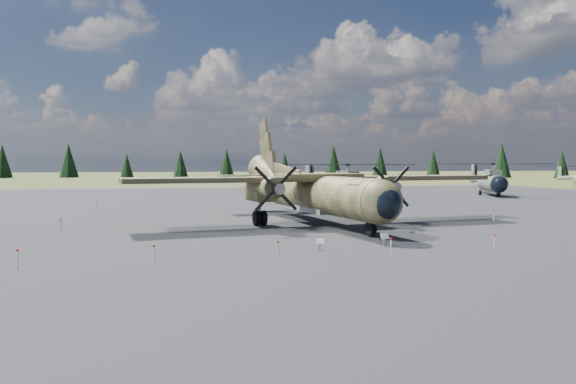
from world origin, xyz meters
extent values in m
plane|color=brown|center=(0.00, 0.00, 0.00)|extent=(500.00, 500.00, 0.00)
cube|color=#56575B|center=(0.00, 10.00, 0.00)|extent=(120.00, 120.00, 0.04)
cylinder|color=#333A1F|center=(2.19, 0.78, 2.34)|extent=(5.39, 18.52, 2.85)
sphere|color=#333A1F|center=(3.47, -8.28, 2.34)|extent=(3.16, 3.16, 2.79)
sphere|color=black|center=(3.55, -8.83, 2.29)|extent=(2.32, 2.32, 2.05)
cube|color=black|center=(3.25, -6.67, 3.10)|extent=(2.24, 1.90, 0.56)
cone|color=#333A1F|center=(0.50, 12.66, 3.41)|extent=(3.75, 7.31, 4.28)
cube|color=#949699|center=(2.04, 1.79, 1.17)|extent=(2.77, 6.31, 0.51)
cube|color=#2D361C|center=(2.11, 1.28, 3.51)|extent=(29.68, 7.57, 0.36)
cube|color=#333A1F|center=(2.11, 1.28, 3.73)|extent=(6.56, 4.48, 0.36)
cylinder|color=#333A1F|center=(-2.37, 0.34, 2.95)|extent=(2.25, 5.45, 1.53)
cube|color=#333A1F|center=(-2.49, 1.14, 2.29)|extent=(2.00, 3.64, 0.81)
cone|color=gray|center=(-1.91, -2.93, 2.95)|extent=(0.89, 1.01, 0.77)
cylinder|color=black|center=(-2.49, 1.14, 0.56)|extent=(1.04, 1.23, 1.12)
cylinder|color=#333A1F|center=(6.69, 1.63, 2.95)|extent=(2.25, 5.45, 1.53)
cube|color=#333A1F|center=(6.57, 2.43, 2.29)|extent=(2.00, 3.64, 0.81)
cone|color=gray|center=(7.15, -1.65, 2.95)|extent=(0.89, 1.01, 0.77)
cylinder|color=black|center=(6.57, 2.43, 0.56)|extent=(1.04, 1.23, 1.12)
cube|color=#333A1F|center=(1.04, 8.83, 4.02)|extent=(1.36, 7.64, 1.71)
cube|color=#2D361C|center=(0.43, 13.16, 3.46)|extent=(9.98, 3.59, 0.22)
cylinder|color=gray|center=(3.30, -7.07, 1.30)|extent=(0.16, 0.16, 0.92)
cylinder|color=black|center=(3.30, -7.07, 0.56)|extent=(0.49, 0.99, 0.95)
cylinder|color=slate|center=(13.03, 27.73, 1.79)|extent=(3.89, 7.32, 2.42)
sphere|color=black|center=(13.80, 24.33, 1.74)|extent=(2.66, 2.66, 2.22)
sphere|color=slate|center=(12.26, 31.12, 1.79)|extent=(2.66, 2.66, 2.22)
cube|color=slate|center=(13.12, 27.35, 3.34)|extent=(2.28, 3.38, 0.73)
cylinder|color=gray|center=(13.12, 27.35, 4.06)|extent=(0.42, 0.42, 0.97)
cylinder|color=slate|center=(11.47, 34.66, 2.13)|extent=(2.61, 8.23, 1.38)
cube|color=slate|center=(10.67, 38.20, 3.34)|extent=(0.51, 1.37, 2.32)
cylinder|color=black|center=(11.00, 38.27, 3.34)|extent=(0.61, 2.47, 2.51)
cylinder|color=black|center=(13.67, 24.90, 0.39)|extent=(0.41, 0.70, 0.66)
cylinder|color=black|center=(11.50, 28.57, 0.39)|extent=(0.45, 0.82, 0.77)
cylinder|color=gray|center=(11.50, 28.57, 0.89)|extent=(0.16, 0.16, 1.40)
cylinder|color=black|center=(14.05, 29.15, 0.39)|extent=(0.45, 0.82, 0.77)
cylinder|color=gray|center=(14.05, 29.15, 0.89)|extent=(0.16, 0.16, 1.40)
cylinder|color=slate|center=(35.93, 31.12, 1.82)|extent=(4.41, 7.50, 2.46)
sphere|color=black|center=(34.91, 27.73, 1.77)|extent=(2.82, 2.82, 2.26)
sphere|color=slate|center=(36.96, 34.52, 1.82)|extent=(2.82, 2.82, 2.26)
cube|color=slate|center=(35.82, 30.75, 3.40)|extent=(2.51, 3.50, 0.74)
cylinder|color=gray|center=(35.82, 30.75, 4.14)|extent=(0.44, 0.44, 0.98)
cylinder|color=slate|center=(38.03, 38.05, 2.17)|extent=(3.23, 8.29, 1.41)
cube|color=slate|center=(39.10, 41.58, 3.40)|extent=(0.61, 1.38, 2.36)
cylinder|color=black|center=(39.43, 41.48, 3.40)|extent=(0.80, 2.47, 2.56)
cylinder|color=black|center=(35.08, 28.30, 0.39)|extent=(0.46, 0.72, 0.67)
cylinder|color=black|center=(35.00, 32.64, 0.39)|extent=(0.51, 0.84, 0.79)
cylinder|color=gray|center=(35.00, 32.64, 0.91)|extent=(0.17, 0.17, 1.43)
cylinder|color=black|center=(37.55, 31.87, 0.39)|extent=(0.51, 0.84, 0.79)
cylinder|color=gray|center=(37.55, 31.87, 0.91)|extent=(0.17, 0.17, 1.43)
cylinder|color=slate|center=(64.72, 51.21, 1.95)|extent=(2.00, 7.57, 1.27)
cube|color=slate|center=(65.27, 54.48, 3.05)|extent=(0.40, 1.25, 2.12)
cylinder|color=black|center=(65.58, 54.43, 3.05)|extent=(0.44, 2.28, 2.30)
cube|color=gray|center=(-1.31, -11.62, 0.27)|extent=(0.10, 0.10, 0.54)
cube|color=silver|center=(-1.31, -11.67, 0.53)|extent=(0.47, 0.31, 0.30)
cube|color=gray|center=(2.65, -11.00, 0.31)|extent=(0.10, 0.10, 0.61)
cube|color=silver|center=(2.65, -11.06, 0.60)|extent=(0.52, 0.30, 0.34)
cylinder|color=silver|center=(-16.00, -13.50, 0.40)|extent=(0.07, 0.07, 0.80)
cylinder|color=red|center=(-16.00, -13.50, 0.80)|extent=(0.12, 0.12, 0.10)
cylinder|color=silver|center=(-10.00, -13.50, 0.40)|extent=(0.07, 0.07, 0.80)
cylinder|color=red|center=(-10.00, -13.50, 0.80)|extent=(0.12, 0.12, 0.10)
cylinder|color=silver|center=(-4.00, -13.50, 0.40)|extent=(0.07, 0.07, 0.80)
cylinder|color=red|center=(-4.00, -13.50, 0.80)|extent=(0.12, 0.12, 0.10)
cylinder|color=silver|center=(2.00, -13.50, 0.40)|extent=(0.07, 0.07, 0.80)
cylinder|color=red|center=(2.00, -13.50, 0.80)|extent=(0.12, 0.12, 0.10)
cylinder|color=silver|center=(8.00, -13.50, 0.40)|extent=(0.07, 0.07, 0.80)
cylinder|color=red|center=(8.00, -13.50, 0.80)|extent=(0.12, 0.12, 0.10)
cylinder|color=silver|center=(-16.00, 16.00, 0.40)|extent=(0.07, 0.07, 0.80)
cylinder|color=red|center=(-16.00, 16.00, 0.80)|extent=(0.12, 0.12, 0.10)
cylinder|color=silver|center=(-8.00, 16.00, 0.40)|extent=(0.07, 0.07, 0.80)
cylinder|color=red|center=(-8.00, 16.00, 0.80)|extent=(0.12, 0.12, 0.10)
cylinder|color=silver|center=(0.00, 16.00, 0.40)|extent=(0.07, 0.07, 0.80)
cylinder|color=red|center=(0.00, 16.00, 0.80)|extent=(0.12, 0.12, 0.10)
cylinder|color=silver|center=(8.00, 16.00, 0.40)|extent=(0.07, 0.07, 0.80)
cylinder|color=red|center=(8.00, 16.00, 0.80)|extent=(0.12, 0.12, 0.10)
cylinder|color=silver|center=(16.00, 16.00, 0.40)|extent=(0.07, 0.07, 0.80)
cylinder|color=red|center=(16.00, 16.00, 0.80)|extent=(0.12, 0.12, 0.10)
cylinder|color=silver|center=(-16.50, 0.00, 0.40)|extent=(0.07, 0.07, 0.80)
cylinder|color=red|center=(-16.50, 0.00, 0.80)|extent=(0.12, 0.12, 0.10)
cylinder|color=silver|center=(16.50, 0.00, 0.40)|extent=(0.07, 0.07, 0.80)
cylinder|color=red|center=(16.50, 0.00, 0.80)|extent=(0.12, 0.12, 0.10)
cone|color=black|center=(107.23, 107.18, 4.19)|extent=(4.69, 4.69, 8.37)
cone|color=black|center=(95.91, 120.89, 5.45)|extent=(6.10, 6.10, 10.90)
cone|color=black|center=(79.49, 135.62, 4.52)|extent=(5.06, 5.06, 9.04)
cone|color=black|center=(61.05, 137.61, 5.03)|extent=(5.63, 5.63, 10.06)
cone|color=black|center=(47.24, 146.09, 5.48)|extent=(6.13, 6.13, 10.95)
cone|color=black|center=(31.27, 152.31, 4.16)|extent=(4.66, 4.66, 8.33)
cone|color=black|center=(11.52, 158.49, 4.76)|extent=(5.33, 5.33, 9.53)
cone|color=black|center=(-4.77, 150.58, 4.45)|extent=(4.99, 4.99, 8.90)
cone|color=black|center=(-21.98, 148.59, 3.82)|extent=(4.28, 4.28, 7.64)
cone|color=black|center=(-40.21, 151.37, 5.47)|extent=(6.13, 6.13, 10.94)
cone|color=black|center=(-59.93, 151.35, 5.29)|extent=(5.92, 5.92, 10.57)
camera|label=1|loc=(-9.37, -40.67, 4.75)|focal=35.00mm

